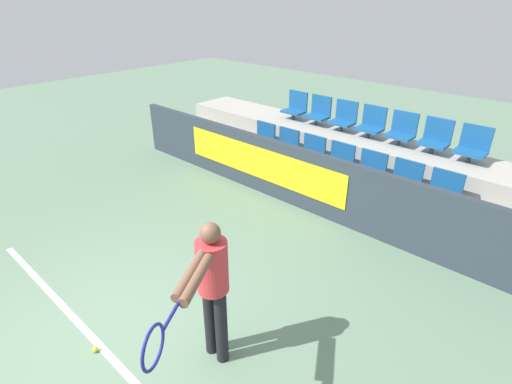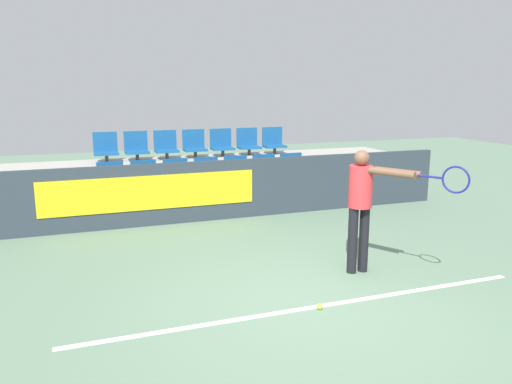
% 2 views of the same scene
% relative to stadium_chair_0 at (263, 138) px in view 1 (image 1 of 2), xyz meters
% --- Properties ---
extents(ground_plane, '(30.00, 30.00, 0.00)m').
position_rel_stadium_chair_0_xyz_m(ground_plane, '(1.86, -4.74, -0.74)').
color(ground_plane, slate).
extents(court_baseline, '(5.54, 0.08, 0.01)m').
position_rel_stadium_chair_0_xyz_m(court_baseline, '(1.86, -4.84, -0.74)').
color(court_baseline, white).
rests_on(court_baseline, ground).
extents(barrier_wall, '(9.50, 0.14, 1.12)m').
position_rel_stadium_chair_0_xyz_m(barrier_wall, '(1.83, -0.75, -0.18)').
color(barrier_wall, '#2D3842').
rests_on(barrier_wall, ground).
extents(bleacher_tier_front, '(9.10, 1.09, 0.47)m').
position_rel_stadium_chair_0_xyz_m(bleacher_tier_front, '(1.86, -0.13, -0.51)').
color(bleacher_tier_front, '#ADA89E').
rests_on(bleacher_tier_front, ground).
extents(bleacher_tier_middle, '(9.10, 1.09, 0.94)m').
position_rel_stadium_chair_0_xyz_m(bleacher_tier_middle, '(1.86, 0.96, -0.27)').
color(bleacher_tier_middle, '#ADA89E').
rests_on(bleacher_tier_middle, ground).
extents(stadium_chair_0, '(0.49, 0.36, 0.60)m').
position_rel_stadium_chair_0_xyz_m(stadium_chair_0, '(0.00, 0.00, 0.00)').
color(stadium_chair_0, '#333333').
rests_on(stadium_chair_0, bleacher_tier_front).
extents(stadium_chair_1, '(0.49, 0.36, 0.60)m').
position_rel_stadium_chair_0_xyz_m(stadium_chair_1, '(0.62, 0.00, 0.00)').
color(stadium_chair_1, '#333333').
rests_on(stadium_chair_1, bleacher_tier_front).
extents(stadium_chair_2, '(0.49, 0.36, 0.60)m').
position_rel_stadium_chair_0_xyz_m(stadium_chair_2, '(1.24, 0.00, 0.00)').
color(stadium_chair_2, '#333333').
rests_on(stadium_chair_2, bleacher_tier_front).
extents(stadium_chair_3, '(0.49, 0.36, 0.60)m').
position_rel_stadium_chair_0_xyz_m(stadium_chair_3, '(1.86, 0.00, 0.00)').
color(stadium_chair_3, '#333333').
rests_on(stadium_chair_3, bleacher_tier_front).
extents(stadium_chair_4, '(0.49, 0.36, 0.60)m').
position_rel_stadium_chair_0_xyz_m(stadium_chair_4, '(2.48, 0.00, 0.00)').
color(stadium_chair_4, '#333333').
rests_on(stadium_chair_4, bleacher_tier_front).
extents(stadium_chair_5, '(0.49, 0.36, 0.60)m').
position_rel_stadium_chair_0_xyz_m(stadium_chair_5, '(3.10, 0.00, 0.00)').
color(stadium_chair_5, '#333333').
rests_on(stadium_chair_5, bleacher_tier_front).
extents(stadium_chair_6, '(0.49, 0.36, 0.60)m').
position_rel_stadium_chair_0_xyz_m(stadium_chair_6, '(3.72, 0.00, 0.00)').
color(stadium_chair_6, '#333333').
rests_on(stadium_chair_6, bleacher_tier_front).
extents(stadium_chair_7, '(0.49, 0.36, 0.60)m').
position_rel_stadium_chair_0_xyz_m(stadium_chair_7, '(0.00, 1.09, 0.47)').
color(stadium_chair_7, '#333333').
rests_on(stadium_chair_7, bleacher_tier_middle).
extents(stadium_chair_8, '(0.49, 0.36, 0.60)m').
position_rel_stadium_chair_0_xyz_m(stadium_chair_8, '(0.62, 1.09, 0.47)').
color(stadium_chair_8, '#333333').
rests_on(stadium_chair_8, bleacher_tier_middle).
extents(stadium_chair_9, '(0.49, 0.36, 0.60)m').
position_rel_stadium_chair_0_xyz_m(stadium_chair_9, '(1.24, 1.09, 0.47)').
color(stadium_chair_9, '#333333').
rests_on(stadium_chair_9, bleacher_tier_middle).
extents(stadium_chair_10, '(0.49, 0.36, 0.60)m').
position_rel_stadium_chair_0_xyz_m(stadium_chair_10, '(1.86, 1.09, 0.47)').
color(stadium_chair_10, '#333333').
rests_on(stadium_chair_10, bleacher_tier_middle).
extents(stadium_chair_11, '(0.49, 0.36, 0.60)m').
position_rel_stadium_chair_0_xyz_m(stadium_chair_11, '(2.48, 1.09, 0.47)').
color(stadium_chair_11, '#333333').
rests_on(stadium_chair_11, bleacher_tier_middle).
extents(stadium_chair_12, '(0.49, 0.36, 0.60)m').
position_rel_stadium_chair_0_xyz_m(stadium_chair_12, '(3.10, 1.09, 0.47)').
color(stadium_chair_12, '#333333').
rests_on(stadium_chair_12, bleacher_tier_middle).
extents(stadium_chair_13, '(0.49, 0.36, 0.60)m').
position_rel_stadium_chair_0_xyz_m(stadium_chair_13, '(3.72, 1.09, 0.47)').
color(stadium_chair_13, '#333333').
rests_on(stadium_chair_13, bleacher_tier_middle).
extents(tennis_player, '(0.85, 1.35, 1.66)m').
position_rel_stadium_chair_0_xyz_m(tennis_player, '(2.94, -4.10, 0.28)').
color(tennis_player, black).
rests_on(tennis_player, ground).
extents(tennis_ball, '(0.07, 0.07, 0.07)m').
position_rel_stadium_chair_0_xyz_m(tennis_ball, '(1.90, -4.91, -0.71)').
color(tennis_ball, '#CCDB33').
rests_on(tennis_ball, ground).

